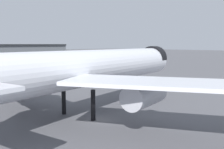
# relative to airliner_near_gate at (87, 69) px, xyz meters

# --- Properties ---
(ground) EXTENTS (900.00, 900.00, 0.00)m
(ground) POSITION_rel_airliner_near_gate_xyz_m (-1.14, -3.92, -7.58)
(ground) COLOR #56565B
(airliner_near_gate) EXTENTS (59.51, 53.47, 17.20)m
(airliner_near_gate) POSITION_rel_airliner_near_gate_xyz_m (0.00, 0.00, 0.00)
(airliner_near_gate) COLOR silver
(airliner_near_gate) RESTS_ON ground
(baggage_cart_trailing) EXTENTS (2.84, 2.87, 1.82)m
(baggage_cart_trailing) POSITION_rel_airliner_near_gate_xyz_m (30.23, 15.81, -6.60)
(baggage_cart_trailing) COLOR black
(baggage_cart_trailing) RESTS_ON ground
(traffic_cone_wingtip) EXTENTS (0.53, 0.53, 0.67)m
(traffic_cone_wingtip) POSITION_rel_airliner_near_gate_xyz_m (32.50, 2.85, -7.25)
(traffic_cone_wingtip) COLOR #F2600C
(traffic_cone_wingtip) RESTS_ON ground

